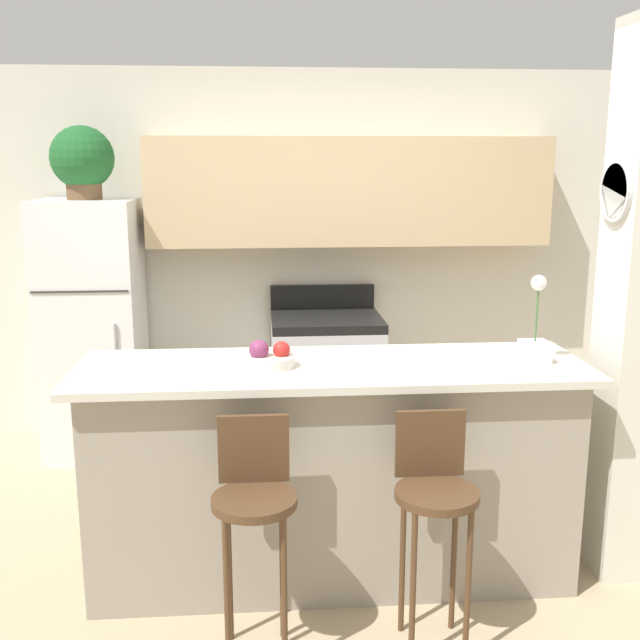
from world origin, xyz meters
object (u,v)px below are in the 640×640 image
orchid_vase (535,338)px  potted_plant_on_fridge (82,160)px  bar_stool_left (254,504)px  refrigerator (94,329)px  fruit_bowl (270,357)px  trash_bin (175,431)px  bar_stool_right (435,497)px  stove_range (326,380)px

orchid_vase → potted_plant_on_fridge: bearing=143.9°
orchid_vase → bar_stool_left: bearing=-158.4°
refrigerator → potted_plant_on_fridge: bearing=117.1°
orchid_vase → fruit_bowl: size_ratio=1.80×
bar_stool_left → trash_bin: 2.13m
bar_stool_right → potted_plant_on_fridge: (-1.78, 2.22, 1.30)m
stove_range → bar_stool_left: 2.27m
stove_range → bar_stool_left: size_ratio=1.11×
potted_plant_on_fridge → stove_range: bearing=-0.4°
bar_stool_right → orchid_vase: (0.57, 0.51, 0.51)m
fruit_bowl → trash_bin: size_ratio=0.59×
refrigerator → stove_range: refrigerator is taller
stove_range → orchid_vase: (0.80, -1.70, 0.69)m
bar_stool_left → bar_stool_right: (0.71, 0.00, 0.00)m
refrigerator → fruit_bowl: 2.06m
bar_stool_right → potted_plant_on_fridge: potted_plant_on_fridge is taller
bar_stool_right → bar_stool_left: bearing=180.0°
trash_bin → bar_stool_left: bearing=-75.0°
stove_range → bar_stool_right: size_ratio=1.11×
bar_stool_left → potted_plant_on_fridge: (-1.07, 2.22, 1.30)m
refrigerator → trash_bin: 0.87m
refrigerator → potted_plant_on_fridge: potted_plant_on_fridge is taller
potted_plant_on_fridge → bar_stool_right: bearing=-51.2°
fruit_bowl → bar_stool_right: bearing=-39.3°
stove_range → fruit_bowl: bearing=-103.5°
stove_range → trash_bin: 1.07m
refrigerator → orchid_vase: refrigerator is taller
bar_stool_right → stove_range: bearing=96.1°
orchid_vase → trash_bin: orchid_vase is taller
refrigerator → bar_stool_left: 2.47m
stove_range → bar_stool_left: bearing=-102.2°
bar_stool_left → fruit_bowl: (0.07, 0.52, 0.45)m
bar_stool_left → fruit_bowl: fruit_bowl is taller
refrigerator → stove_range: size_ratio=1.58×
refrigerator → potted_plant_on_fridge: size_ratio=3.67×
bar_stool_left → orchid_vase: bearing=21.6°
trash_bin → refrigerator: bearing=158.6°
bar_stool_left → fruit_bowl: 0.69m
potted_plant_on_fridge → orchid_vase: bearing=-36.1°
fruit_bowl → trash_bin: bearing=112.3°
refrigerator → stove_range: (1.55, -0.01, -0.39)m
refrigerator → orchid_vase: bearing=-36.1°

